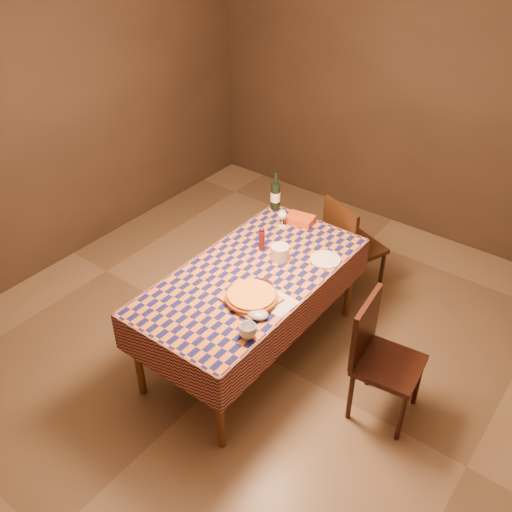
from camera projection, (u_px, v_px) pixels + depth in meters
name	position (u px, v px, depth m)	size (l,w,h in m)	color
room	(251.00, 204.00, 3.79)	(5.00, 5.10, 2.70)	brown
dining_table	(252.00, 282.00, 4.17)	(0.94, 1.84, 0.77)	brown
cutting_board	(251.00, 299.00, 3.87)	(0.32, 0.32, 0.02)	tan
pizza	(251.00, 296.00, 3.86)	(0.42, 0.42, 0.04)	#984419
pepper_mill	(262.00, 239.00, 4.33)	(0.05, 0.05, 0.19)	#471012
bowl	(262.00, 288.00, 3.95)	(0.16, 0.16, 0.05)	#654754
wine_glass	(282.00, 216.00, 4.58)	(0.08, 0.08, 0.15)	silver
wine_bottle	(275.00, 196.00, 4.81)	(0.11, 0.11, 0.33)	black
deli_tub	(280.00, 253.00, 4.24)	(0.14, 0.14, 0.11)	silver
takeout_container	(300.00, 219.00, 4.68)	(0.22, 0.15, 0.06)	#B23E17
white_plate	(325.00, 260.00, 4.26)	(0.23, 0.23, 0.01)	white
tumbler	(248.00, 331.00, 3.56)	(0.12, 0.12, 0.09)	silver
flour_patch	(274.00, 301.00, 3.87)	(0.28, 0.22, 0.00)	silver
flour_bag	(257.00, 313.00, 3.74)	(0.17, 0.13, 0.05)	#91A1B9
chair_far	(348.00, 243.00, 4.89)	(0.55, 0.55, 0.93)	black
chair_right	(378.00, 353.00, 3.82)	(0.47, 0.47, 0.93)	black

